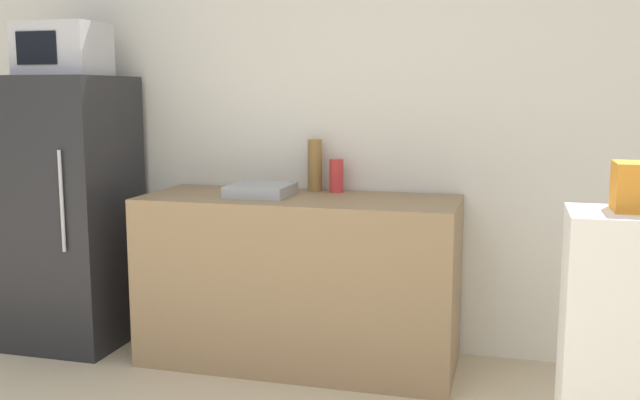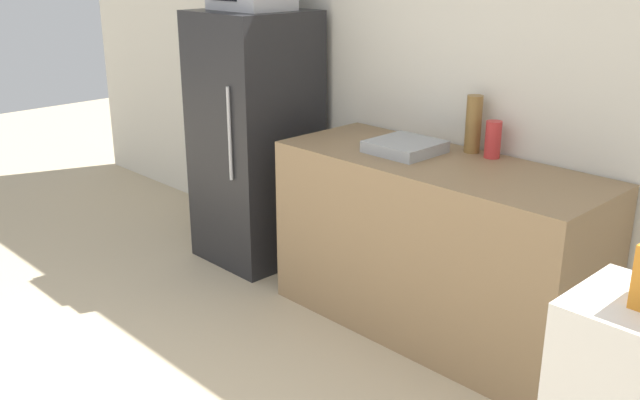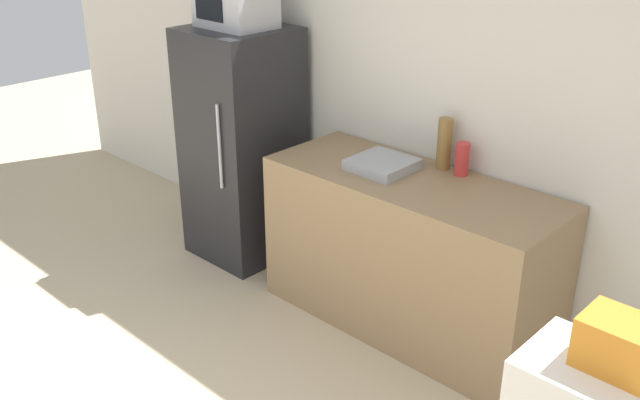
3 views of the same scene
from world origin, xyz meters
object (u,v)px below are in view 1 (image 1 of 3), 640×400
Objects in this scene: refrigerator at (71,212)px; bottle_tall at (315,165)px; microwave at (63,49)px; bottle_short at (336,176)px.

bottle_tall is (1.41, 0.29, 0.28)m from refrigerator.
bottle_tall is at bearing 11.59° from microwave.
microwave is at bearing -169.94° from bottle_short.
refrigerator is at bearing -168.45° from bottle_tall.
bottle_tall is (1.41, 0.29, -0.65)m from microwave.
microwave reaches higher than bottle_tall.
refrigerator is 0.93m from microwave.
bottle_tall is 1.58× the size of bottle_short.
refrigerator is 1.58m from bottle_short.
refrigerator is 5.35× the size of bottle_tall.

